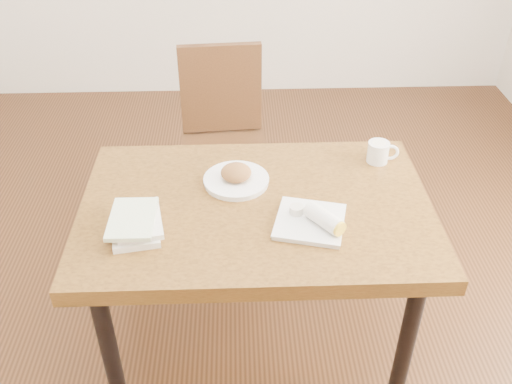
{
  "coord_description": "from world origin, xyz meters",
  "views": [
    {
      "loc": [
        -0.06,
        -1.6,
        1.95
      ],
      "look_at": [
        0.0,
        0.0,
        0.8
      ],
      "focal_mm": 40.0,
      "sensor_mm": 36.0,
      "label": 1
    }
  ],
  "objects_px": {
    "plate_scone": "(236,178)",
    "book_stack": "(136,223)",
    "table": "(256,222)",
    "plate_burrito": "(314,220)",
    "coffee_mug": "(379,152)",
    "chair_far": "(224,132)"
  },
  "relations": [
    {
      "from": "plate_scone",
      "to": "table",
      "type": "bearing_deg",
      "value": -62.43
    },
    {
      "from": "plate_burrito",
      "to": "chair_far",
      "type": "bearing_deg",
      "value": 107.57
    },
    {
      "from": "table",
      "to": "coffee_mug",
      "type": "height_order",
      "value": "coffee_mug"
    },
    {
      "from": "book_stack",
      "to": "plate_scone",
      "type": "bearing_deg",
      "value": 37.99
    },
    {
      "from": "table",
      "to": "plate_burrito",
      "type": "distance_m",
      "value": 0.25
    },
    {
      "from": "plate_scone",
      "to": "plate_burrito",
      "type": "distance_m",
      "value": 0.36
    },
    {
      "from": "plate_scone",
      "to": "book_stack",
      "type": "xyz_separation_m",
      "value": [
        -0.33,
        -0.26,
        0.0
      ]
    },
    {
      "from": "chair_far",
      "to": "plate_burrito",
      "type": "relative_size",
      "value": 3.52
    },
    {
      "from": "table",
      "to": "coffee_mug",
      "type": "relative_size",
      "value": 10.05
    },
    {
      "from": "table",
      "to": "plate_burrito",
      "type": "height_order",
      "value": "plate_burrito"
    },
    {
      "from": "table",
      "to": "book_stack",
      "type": "height_order",
      "value": "book_stack"
    },
    {
      "from": "table",
      "to": "book_stack",
      "type": "xyz_separation_m",
      "value": [
        -0.4,
        -0.13,
        0.11
      ]
    },
    {
      "from": "book_stack",
      "to": "plate_burrito",
      "type": "bearing_deg",
      "value": -0.16
    },
    {
      "from": "book_stack",
      "to": "table",
      "type": "bearing_deg",
      "value": 17.88
    },
    {
      "from": "plate_scone",
      "to": "coffee_mug",
      "type": "height_order",
      "value": "coffee_mug"
    },
    {
      "from": "plate_burrito",
      "to": "book_stack",
      "type": "height_order",
      "value": "plate_burrito"
    },
    {
      "from": "plate_burrito",
      "to": "book_stack",
      "type": "xyz_separation_m",
      "value": [
        -0.59,
        0.0,
        0.01
      ]
    },
    {
      "from": "table",
      "to": "plate_scone",
      "type": "height_order",
      "value": "plate_scone"
    },
    {
      "from": "table",
      "to": "coffee_mug",
      "type": "distance_m",
      "value": 0.56
    },
    {
      "from": "chair_far",
      "to": "coffee_mug",
      "type": "bearing_deg",
      "value": -44.88
    },
    {
      "from": "coffee_mug",
      "to": "book_stack",
      "type": "xyz_separation_m",
      "value": [
        -0.88,
        -0.39,
        -0.01
      ]
    },
    {
      "from": "table",
      "to": "book_stack",
      "type": "relative_size",
      "value": 4.99
    }
  ]
}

